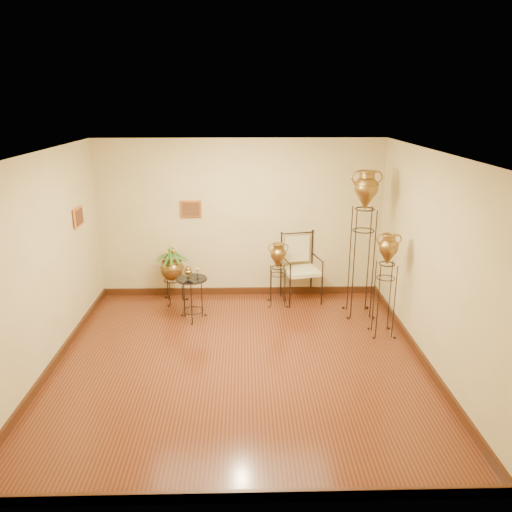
{
  "coord_description": "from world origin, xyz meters",
  "views": [
    {
      "loc": [
        0.07,
        -6.05,
        3.42
      ],
      "look_at": [
        0.25,
        1.3,
        1.1
      ],
      "focal_mm": 35.0,
      "sensor_mm": 36.0,
      "label": 1
    }
  ],
  "objects_px": {
    "planter_urn": "(172,266)",
    "side_table": "(192,298)",
    "amphora_tall": "(363,243)",
    "amphora_mid": "(385,284)",
    "armchair": "(301,268)"
  },
  "relations": [
    {
      "from": "armchair",
      "to": "amphora_tall",
      "type": "bearing_deg",
      "value": -46.3
    },
    {
      "from": "amphora_mid",
      "to": "side_table",
      "type": "height_order",
      "value": "amphora_mid"
    },
    {
      "from": "planter_urn",
      "to": "side_table",
      "type": "distance_m",
      "value": 0.89
    },
    {
      "from": "planter_urn",
      "to": "armchair",
      "type": "xyz_separation_m",
      "value": [
        2.25,
        -0.0,
        -0.06
      ]
    },
    {
      "from": "amphora_tall",
      "to": "amphora_mid",
      "type": "distance_m",
      "value": 0.89
    },
    {
      "from": "amphora_mid",
      "to": "planter_urn",
      "type": "distance_m",
      "value": 3.6
    },
    {
      "from": "amphora_mid",
      "to": "amphora_tall",
      "type": "bearing_deg",
      "value": 104.09
    },
    {
      "from": "amphora_tall",
      "to": "planter_urn",
      "type": "xyz_separation_m",
      "value": [
        -3.14,
        0.6,
        -0.58
      ]
    },
    {
      "from": "amphora_tall",
      "to": "amphora_mid",
      "type": "relative_size",
      "value": 1.51
    },
    {
      "from": "amphora_tall",
      "to": "amphora_mid",
      "type": "bearing_deg",
      "value": -75.91
    },
    {
      "from": "amphora_tall",
      "to": "side_table",
      "type": "xyz_separation_m",
      "value": [
        -2.73,
        -0.14,
        -0.86
      ]
    },
    {
      "from": "amphora_tall",
      "to": "amphora_mid",
      "type": "height_order",
      "value": "amphora_tall"
    },
    {
      "from": "armchair",
      "to": "side_table",
      "type": "relative_size",
      "value": 1.34
    },
    {
      "from": "amphora_mid",
      "to": "planter_urn",
      "type": "xyz_separation_m",
      "value": [
        -3.33,
        1.36,
        -0.15
      ]
    },
    {
      "from": "armchair",
      "to": "side_table",
      "type": "bearing_deg",
      "value": -170.81
    }
  ]
}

